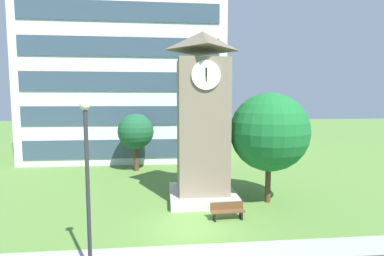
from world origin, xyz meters
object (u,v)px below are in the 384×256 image
Objects in this scene: tree_near_tower at (136,132)px; park_bench at (228,211)px; tree_streetside at (269,132)px; clock_tower at (202,127)px; street_lamp at (87,169)px.

park_bench is at bearing -63.01° from tree_near_tower.
tree_streetside is at bearing 37.91° from park_bench.
tree_near_tower is (-8.80, 8.96, -0.85)m from tree_streetside.
clock_tower is 5.30m from park_bench.
tree_near_tower is (-5.77, 11.32, 3.03)m from park_bench.
tree_near_tower is at bearing 89.24° from street_lamp.
tree_streetside is (3.04, 2.36, 3.88)m from park_bench.
clock_tower reaches higher than street_lamp.
clock_tower is 4.06m from tree_streetside.
street_lamp is (-5.04, -7.50, -0.78)m from clock_tower.
tree_streetside reaches higher than street_lamp.
park_bench is 0.27× the size of tree_streetside.
tree_streetside is 1.32× the size of tree_near_tower.
street_lamp is at bearing -143.93° from park_bench.
park_bench is 8.13m from street_lamp.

